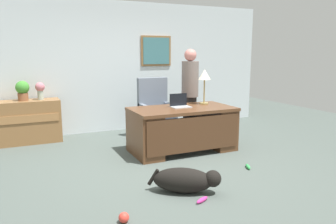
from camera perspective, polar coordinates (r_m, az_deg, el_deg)
The scene contains 14 objects.
ground_plane at distance 4.95m, azimuth -0.37°, elevation -9.30°, with size 12.00×12.00×0.00m, color #4C5651.
back_wall at distance 7.12m, azimuth -9.01°, elevation 7.70°, with size 7.00×0.16×2.70m.
desk at distance 5.57m, azimuth 2.58°, elevation -2.74°, with size 1.72×0.91×0.74m.
credenza at distance 6.62m, azimuth -23.65°, elevation -1.58°, with size 1.29×0.50×0.79m.
armchair at distance 6.43m, azimuth -2.17°, elevation -0.00°, with size 0.60×0.59×1.17m.
person_standing at distance 6.30m, azimuth 3.81°, elevation 3.28°, with size 0.32×0.32×1.72m.
dog_lying at distance 4.03m, azimuth 3.09°, elevation -11.64°, with size 0.78×0.64×0.30m.
laptop at distance 5.58m, azimuth 2.05°, elevation 1.43°, with size 0.32×0.22×0.22m.
desk_lamp at distance 5.90m, azimuth 6.31°, elevation 6.07°, with size 0.22×0.22×0.62m.
vase_with_flowers at distance 6.55m, azimuth -21.21°, elevation 3.69°, with size 0.17×0.17×0.32m.
potted_plant at distance 6.54m, azimuth -23.82°, elevation 3.52°, with size 0.24×0.24×0.36m.
dog_toy_ball at distance 3.44m, azimuth -7.63°, elevation -17.60°, with size 0.11×0.11×0.11m, color #E53F33.
dog_toy_bone at distance 3.85m, azimuth 5.92°, elevation -14.86°, with size 0.20×0.05×0.05m, color #D8338C.
dog_toy_plush at distance 4.98m, azimuth 13.63°, elevation -9.15°, with size 0.19×0.05×0.05m, color green.
Camera 1 is at (-1.91, -4.25, 1.66)m, focal length 35.31 mm.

